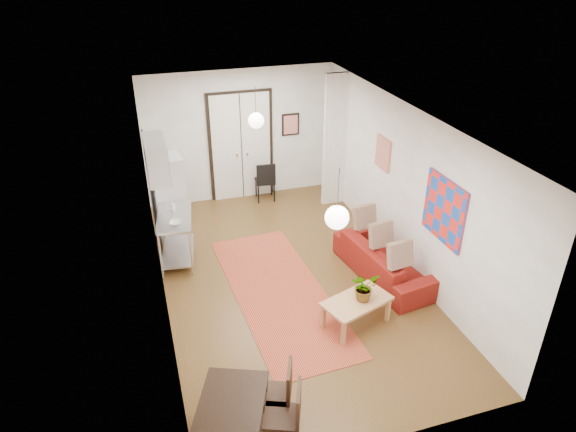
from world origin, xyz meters
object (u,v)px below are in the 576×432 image
object	(u,v)px
sofa	(384,261)
black_side_chair	(264,176)
coffee_table	(357,303)
kitchen_counter	(176,232)
dining_table	(229,417)
dining_chair_far	(280,406)
dining_chair_near	(272,384)
fridge	(169,197)

from	to	relation	value
sofa	black_side_chair	bearing A→B (deg)	9.93
coffee_table	kitchen_counter	size ratio (longest dim) A/B	0.92
dining_table	dining_chair_far	distance (m)	0.62
coffee_table	dining_chair_far	bearing A→B (deg)	-136.62
coffee_table	dining_table	distance (m)	2.85
black_side_chair	dining_chair_far	bearing A→B (deg)	82.26
black_side_chair	dining_table	bearing A→B (deg)	77.45
kitchen_counter	dining_chair_near	world-z (taller)	kitchen_counter
dining_chair_far	black_side_chair	bearing A→B (deg)	-171.16
coffee_table	fridge	bearing A→B (deg)	123.37
kitchen_counter	dining_table	distance (m)	4.34
fridge	black_side_chair	world-z (taller)	fridge
sofa	fridge	size ratio (longest dim) A/B	1.26
kitchen_counter	dining_chair_near	xyz separation A→B (m)	(0.69, -3.91, -0.09)
sofa	dining_chair_far	bearing A→B (deg)	126.69
sofa	dining_table	size ratio (longest dim) A/B	1.45
sofa	dining_chair_far	size ratio (longest dim) A/B	2.42
kitchen_counter	fridge	bearing A→B (deg)	98.00
dining_chair_near	sofa	bearing A→B (deg)	152.99
sofa	black_side_chair	world-z (taller)	black_side_chair
kitchen_counter	dining_chair_far	world-z (taller)	kitchen_counter
fridge	dining_chair_near	distance (m)	4.92
dining_table	black_side_chair	xyz separation A→B (m)	(2.10, 6.39, -0.09)
fridge	black_side_chair	size ratio (longest dim) A/B	1.81
black_side_chair	coffee_table	bearing A→B (deg)	97.94
sofa	black_side_chair	xyz separation A→B (m)	(-1.18, 3.65, 0.23)
dining_chair_near	kitchen_counter	bearing A→B (deg)	-147.74
fridge	sofa	bearing A→B (deg)	-45.13
kitchen_counter	black_side_chair	xyz separation A→B (m)	(2.19, 2.05, -0.05)
sofa	dining_chair_near	size ratio (longest dim) A/B	2.42
sofa	dining_chair_near	world-z (taller)	dining_chair_near
dining_table	black_side_chair	bearing A→B (deg)	71.78
kitchen_counter	fridge	world-z (taller)	fridge
dining_table	dining_chair_near	xyz separation A→B (m)	(0.60, 0.43, -0.12)
sofa	dining_table	xyz separation A→B (m)	(-3.28, -2.74, 0.32)
dining_table	black_side_chair	distance (m)	6.73
sofa	dining_chair_near	distance (m)	3.55
coffee_table	black_side_chair	xyz separation A→B (m)	(-0.19, 4.71, 0.14)
kitchen_counter	dining_table	size ratio (longest dim) A/B	0.87
dining_chair_near	dining_table	bearing A→B (deg)	-32.17
kitchen_counter	black_side_chair	bearing A→B (deg)	51.00
sofa	dining_chair_near	xyz separation A→B (m)	(-2.68, -2.31, 0.19)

